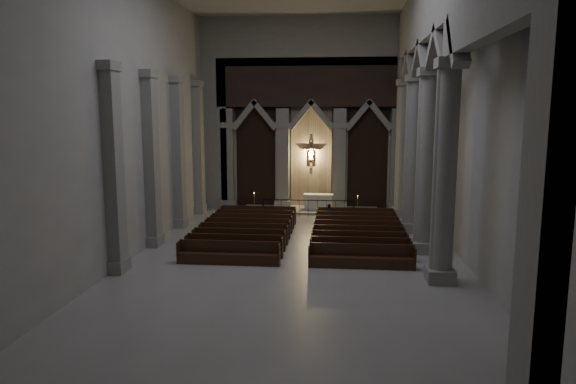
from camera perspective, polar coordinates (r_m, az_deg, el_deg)
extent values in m
plane|color=#9B9893|center=(22.04, 0.93, -7.39)|extent=(24.00, 24.00, 0.00)
cube|color=#AAA79F|center=(33.13, 2.64, 8.57)|extent=(14.00, 0.10, 12.00)
cube|color=#AAA79F|center=(9.24, -5.02, 7.79)|extent=(14.00, 0.10, 12.00)
cube|color=#AAA79F|center=(22.81, -17.03, 8.06)|extent=(0.10, 24.00, 12.00)
cube|color=#AAA79F|center=(21.75, 19.87, 7.90)|extent=(0.10, 24.00, 12.00)
cube|color=gray|center=(33.48, -6.73, 3.72)|extent=(0.80, 0.50, 6.40)
cube|color=gray|center=(33.87, -6.64, -1.25)|extent=(1.05, 0.70, 0.50)
cube|color=gray|center=(33.36, -6.79, 7.40)|extent=(1.00, 0.65, 0.35)
cube|color=gray|center=(32.91, -0.58, 3.69)|extent=(0.80, 0.50, 6.40)
cube|color=gray|center=(33.30, -0.57, -1.37)|extent=(1.05, 0.70, 0.50)
cube|color=gray|center=(32.78, -0.58, 7.44)|extent=(1.00, 0.65, 0.35)
cube|color=gray|center=(32.72, 5.72, 3.62)|extent=(0.80, 0.50, 6.40)
cube|color=gray|center=(33.12, 5.64, -1.47)|extent=(1.05, 0.70, 0.50)
cube|color=gray|center=(32.60, 5.78, 7.39)|extent=(1.00, 0.65, 0.35)
cube|color=gray|center=(32.93, 12.00, 3.50)|extent=(0.80, 0.50, 6.40)
cube|color=gray|center=(33.33, 11.84, -1.55)|extent=(1.05, 0.70, 0.50)
cube|color=gray|center=(32.81, 12.12, 7.24)|extent=(1.00, 0.65, 0.35)
cube|color=black|center=(33.47, -3.59, 4.28)|extent=(2.60, 0.15, 7.00)
cube|color=tan|center=(33.09, 2.60, 4.23)|extent=(2.60, 0.15, 7.00)
cube|color=black|center=(33.10, 8.85, 4.14)|extent=(2.60, 0.15, 7.00)
cube|color=black|center=(32.68, 2.62, 12.07)|extent=(12.00, 0.50, 3.00)
cube|color=gray|center=(33.57, -8.11, 5.93)|extent=(1.60, 0.50, 9.00)
cube|color=gray|center=(32.94, 13.47, 5.72)|extent=(1.60, 0.50, 9.00)
cube|color=gray|center=(32.92, 2.65, 16.42)|extent=(14.00, 0.50, 3.00)
plane|color=#FFC172|center=(33.06, 2.59, 4.23)|extent=(1.50, 0.00, 1.50)
cube|color=brown|center=(32.97, 2.59, 4.22)|extent=(0.13, 0.08, 1.80)
cube|color=brown|center=(32.94, 2.59, 4.82)|extent=(1.10, 0.08, 0.13)
cube|color=#A67F61|center=(32.91, 2.58, 4.12)|extent=(0.26, 0.10, 0.60)
sphere|color=#A67F61|center=(32.88, 2.58, 4.82)|extent=(0.17, 0.17, 0.17)
cylinder|color=#A67F61|center=(32.90, 2.13, 4.77)|extent=(0.45, 0.08, 0.08)
cylinder|color=#A67F61|center=(32.87, 3.04, 4.76)|extent=(0.45, 0.08, 0.08)
cube|color=gray|center=(31.39, 12.41, -2.21)|extent=(1.00, 1.00, 0.50)
cylinder|color=gray|center=(30.90, 12.65, 4.63)|extent=(0.70, 0.70, 7.50)
cube|color=gray|center=(30.87, 12.89, 11.77)|extent=(0.95, 0.95, 0.35)
cube|color=gray|center=(27.51, 13.40, -3.80)|extent=(1.00, 1.00, 0.50)
cylinder|color=gray|center=(26.95, 13.68, 4.00)|extent=(0.70, 0.70, 7.50)
cube|color=gray|center=(26.91, 13.99, 12.19)|extent=(0.95, 0.95, 0.35)
cube|color=gray|center=(23.66, 14.70, -5.91)|extent=(1.00, 1.00, 0.50)
cylinder|color=gray|center=(23.01, 15.07, 3.16)|extent=(0.70, 0.70, 7.50)
cube|color=gray|center=(22.97, 15.46, 12.75)|extent=(0.95, 0.95, 0.35)
cube|color=gray|center=(19.88, 16.53, -8.83)|extent=(1.00, 1.00, 0.50)
cylinder|color=gray|center=(19.10, 17.02, 1.96)|extent=(0.70, 0.70, 7.50)
cube|color=gray|center=(19.05, 17.56, 13.53)|extent=(0.95, 0.95, 0.35)
cube|color=gray|center=(32.75, 12.28, 5.92)|extent=(0.55, 1.20, 9.20)
cube|color=gray|center=(10.53, 26.70, -0.65)|extent=(0.55, 1.20, 9.20)
cube|color=gray|center=(32.28, -9.73, -1.83)|extent=(0.60, 1.00, 0.50)
cube|color=gray|center=(31.80, -9.90, 4.83)|extent=(0.50, 0.80, 7.50)
cube|color=gray|center=(31.77, -10.09, 11.77)|extent=(0.60, 1.00, 0.35)
cube|color=gray|center=(28.52, -11.83, -3.30)|extent=(0.60, 1.00, 0.50)
cube|color=gray|center=(27.98, -12.07, 4.23)|extent=(0.50, 0.80, 7.50)
cube|color=gray|center=(27.95, -12.33, 12.12)|extent=(0.60, 1.00, 0.35)
cube|color=gray|center=(24.83, -14.57, -5.21)|extent=(0.60, 1.00, 0.50)
cube|color=gray|center=(24.21, -14.92, 3.43)|extent=(0.50, 0.80, 7.50)
cube|color=gray|center=(24.17, -15.29, 12.55)|extent=(0.60, 1.00, 0.35)
cube|color=gray|center=(21.25, -18.28, -7.76)|extent=(0.60, 1.00, 0.50)
cube|color=gray|center=(20.53, -18.79, 2.33)|extent=(0.50, 0.80, 7.50)
cube|color=gray|center=(20.48, -19.34, 13.09)|extent=(0.60, 1.00, 0.35)
cube|color=gray|center=(32.31, 2.44, -2.01)|extent=(8.50, 2.60, 0.15)
cube|color=silver|center=(32.21, 3.39, -1.10)|extent=(1.71, 0.66, 0.90)
cube|color=white|center=(32.13, 3.40, -0.27)|extent=(1.85, 0.74, 0.04)
cube|color=black|center=(30.31, 2.26, -0.92)|extent=(5.37, 0.05, 0.05)
cube|color=black|center=(30.67, -2.76, -1.72)|extent=(0.09, 0.09, 1.07)
cube|color=black|center=(30.37, 7.32, -1.89)|extent=(0.09, 0.09, 1.07)
cylinder|color=black|center=(30.60, -1.76, -1.80)|extent=(0.02, 0.02, 0.99)
cylinder|color=black|center=(30.54, -0.76, -1.82)|extent=(0.02, 0.02, 0.99)
cylinder|color=black|center=(30.48, 0.24, -1.84)|extent=(0.02, 0.02, 0.99)
cylinder|color=black|center=(30.44, 1.25, -1.86)|extent=(0.02, 0.02, 0.99)
cylinder|color=black|center=(30.41, 2.25, -1.87)|extent=(0.02, 0.02, 0.99)
cylinder|color=black|center=(30.38, 3.27, -1.89)|extent=(0.02, 0.02, 0.99)
cylinder|color=black|center=(30.37, 4.28, -1.91)|extent=(0.02, 0.02, 0.99)
cylinder|color=black|center=(30.36, 5.29, -1.92)|extent=(0.02, 0.02, 0.99)
cylinder|color=black|center=(30.36, 6.30, -1.94)|extent=(0.02, 0.02, 0.99)
cylinder|color=olive|center=(31.94, -3.76, -2.25)|extent=(0.21, 0.21, 0.04)
cylinder|color=olive|center=(31.85, -3.77, -1.36)|extent=(0.03, 0.03, 1.00)
cylinder|color=olive|center=(31.76, -3.78, -0.47)|extent=(0.10, 0.10, 0.02)
cylinder|color=#EEE4C8|center=(31.75, -3.78, -0.31)|extent=(0.04, 0.04, 0.17)
sphere|color=#FFA959|center=(31.73, -3.78, -0.12)|extent=(0.04, 0.04, 0.04)
cylinder|color=olive|center=(31.09, 7.70, -2.61)|extent=(0.21, 0.21, 0.04)
cylinder|color=olive|center=(31.00, 7.72, -1.70)|extent=(0.03, 0.03, 1.00)
cylinder|color=olive|center=(30.91, 7.74, -0.79)|extent=(0.10, 0.10, 0.02)
cylinder|color=#EEE4C8|center=(30.90, 7.74, -0.62)|extent=(0.04, 0.04, 0.17)
sphere|color=#FFA959|center=(30.88, 7.75, -0.43)|extent=(0.04, 0.04, 0.04)
cube|color=black|center=(28.86, -3.34, -3.03)|extent=(4.19, 0.40, 0.45)
cube|color=black|center=(28.95, -3.29, -2.04)|extent=(4.19, 0.07, 0.50)
cube|color=black|center=(29.21, -7.40, -2.50)|extent=(0.06, 0.45, 0.90)
cube|color=black|center=(28.58, 0.81, -2.68)|extent=(0.06, 0.45, 0.90)
cube|color=black|center=(28.55, 7.45, -3.23)|extent=(4.19, 0.40, 0.45)
cube|color=black|center=(28.64, 7.46, -2.22)|extent=(4.19, 0.07, 0.50)
cube|color=black|center=(28.50, 3.25, -2.72)|extent=(0.06, 0.45, 0.90)
cube|color=black|center=(28.65, 11.65, -2.83)|extent=(0.06, 0.45, 0.90)
cube|color=black|center=(27.77, -3.69, -3.51)|extent=(4.19, 0.40, 0.45)
cube|color=black|center=(27.86, -3.64, -2.47)|extent=(4.19, 0.07, 0.50)
cube|color=black|center=(28.13, -7.92, -2.95)|extent=(0.06, 0.45, 0.90)
cube|color=black|center=(27.47, 0.62, -3.15)|extent=(0.06, 0.45, 0.90)
cube|color=black|center=(27.44, 7.53, -3.72)|extent=(4.19, 0.40, 0.45)
cube|color=black|center=(27.53, 7.54, -2.67)|extent=(4.19, 0.07, 0.50)
cube|color=black|center=(27.40, 3.16, -3.20)|extent=(0.06, 0.45, 0.90)
cube|color=black|center=(27.55, 11.90, -3.31)|extent=(0.06, 0.45, 0.90)
cube|color=black|center=(26.69, -4.08, -4.02)|extent=(4.19, 0.40, 0.45)
cube|color=black|center=(26.77, -4.03, -2.95)|extent=(4.19, 0.07, 0.50)
cube|color=black|center=(27.06, -8.47, -3.43)|extent=(0.06, 0.45, 0.90)
cube|color=black|center=(26.37, 0.41, -3.66)|extent=(0.06, 0.45, 0.90)
cube|color=black|center=(26.34, 7.61, -4.25)|extent=(4.19, 0.40, 0.45)
cube|color=black|center=(26.43, 7.62, -3.16)|extent=(4.19, 0.07, 0.50)
cube|color=black|center=(26.30, 3.05, -3.71)|extent=(0.06, 0.45, 0.90)
cube|color=black|center=(26.46, 12.17, -3.82)|extent=(0.06, 0.45, 0.90)
cube|color=black|center=(25.60, -4.50, -4.58)|extent=(4.19, 0.40, 0.45)
cube|color=black|center=(25.68, -4.44, -3.46)|extent=(4.19, 0.07, 0.50)
cube|color=black|center=(25.99, -9.07, -3.96)|extent=(0.06, 0.45, 0.90)
cube|color=black|center=(25.28, 0.18, -4.21)|extent=(0.06, 0.45, 0.90)
cube|color=black|center=(25.24, 7.70, -4.83)|extent=(4.19, 0.40, 0.45)
cube|color=black|center=(25.32, 7.71, -3.69)|extent=(4.19, 0.07, 0.50)
cube|color=black|center=(25.19, 2.94, -4.27)|extent=(0.06, 0.45, 0.90)
cube|color=black|center=(25.36, 12.46, -4.38)|extent=(0.06, 0.45, 0.90)
cube|color=black|center=(24.52, -4.96, -5.19)|extent=(4.19, 0.40, 0.45)
cube|color=black|center=(24.59, -4.90, -4.02)|extent=(4.19, 0.07, 0.50)
cube|color=black|center=(24.93, -9.72, -4.53)|extent=(0.06, 0.45, 0.90)
cube|color=black|center=(24.18, -0.07, -4.81)|extent=(0.06, 0.45, 0.90)
cube|color=black|center=(24.15, 7.80, -5.47)|extent=(4.19, 0.40, 0.45)
cube|color=black|center=(24.22, 7.81, -4.27)|extent=(4.19, 0.07, 0.50)
cube|color=black|center=(24.10, 2.82, -4.87)|extent=(0.06, 0.45, 0.90)
cube|color=black|center=(24.27, 12.77, -4.99)|extent=(0.06, 0.45, 0.90)
cube|color=black|center=(23.45, -5.46, -5.86)|extent=(4.19, 0.40, 0.45)
cube|color=black|center=(23.51, -5.39, -4.63)|extent=(4.19, 0.07, 0.50)
cube|color=black|center=(23.87, -10.43, -5.14)|extent=(0.06, 0.45, 0.90)
cube|color=black|center=(23.09, -0.34, -5.47)|extent=(0.06, 0.45, 0.90)
cube|color=black|center=(23.06, 7.91, -6.16)|extent=(4.19, 0.40, 0.45)
cube|color=black|center=(23.12, 7.91, -4.90)|extent=(4.19, 0.07, 0.50)
cube|color=black|center=(23.00, 2.68, -5.54)|extent=(0.06, 0.45, 0.90)
cube|color=black|center=(23.19, 13.12, -5.65)|extent=(0.06, 0.45, 0.90)
cube|color=black|center=(22.38, -6.02, -6.59)|extent=(4.19, 0.40, 0.45)
cube|color=black|center=(22.44, -5.94, -5.29)|extent=(4.19, 0.07, 0.50)
cube|color=black|center=(22.82, -11.21, -5.82)|extent=(0.06, 0.45, 0.90)
cube|color=black|center=(22.00, -0.65, -6.20)|extent=(0.06, 0.45, 0.90)
cube|color=black|center=(21.97, 8.03, -6.92)|extent=(4.19, 0.40, 0.45)
cube|color=black|center=(22.03, 8.03, -5.60)|extent=(4.19, 0.07, 0.50)
cube|color=black|center=(21.91, 2.53, -6.27)|extent=(0.06, 0.45, 0.90)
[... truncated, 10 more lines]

